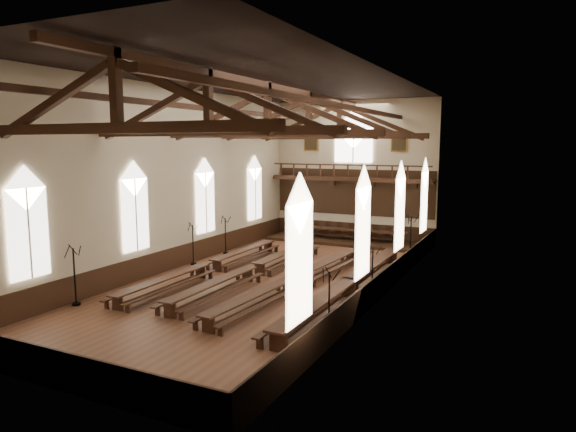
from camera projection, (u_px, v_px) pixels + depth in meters
name	position (u px, v px, depth m)	size (l,w,h in m)	color
ground	(268.00, 281.00, 26.13)	(26.00, 26.00, 0.00)	brown
room_walls	(268.00, 153.00, 25.24)	(26.00, 26.00, 26.00)	#BFAD90
wainscot_band	(268.00, 269.00, 26.05)	(12.00, 26.00, 1.20)	black
side_windows	(268.00, 208.00, 25.61)	(11.85, 19.80, 4.50)	white
end_window	(353.00, 140.00, 36.60)	(2.80, 0.12, 3.80)	white
minstrels_gallery	(352.00, 186.00, 36.85)	(11.80, 1.24, 3.70)	#341E10
portraits	(353.00, 141.00, 36.62)	(7.75, 0.09, 1.45)	brown
roof_trusses	(268.00, 117.00, 24.99)	(11.70, 25.70, 2.80)	#341E10
refectory_row_a	(209.00, 265.00, 27.27)	(1.43, 13.93, 0.70)	#341E10
refectory_row_b	(254.00, 268.00, 26.50)	(1.49, 14.20, 0.73)	#341E10
refectory_row_c	(297.00, 279.00, 24.56)	(1.87, 14.07, 0.71)	#341E10
refectory_row_d	(350.00, 283.00, 23.44)	(1.68, 15.09, 0.82)	#341E10
dais	(347.00, 241.00, 36.19)	(11.40, 3.14, 0.21)	black
high_table	(347.00, 231.00, 36.09)	(8.35, 1.14, 0.78)	#341E10
high_chairs	(351.00, 230.00, 36.82)	(6.77, 0.48, 1.03)	#341E10
candelabrum_left_near	(75.00, 287.00, 22.03)	(0.80, 0.76, 2.66)	black
candelabrum_left_mid	(193.00, 252.00, 29.50)	(0.74, 0.71, 2.46)	black
candelabrum_left_far	(226.00, 242.00, 32.52)	(0.70, 0.73, 2.41)	black
candelabrum_right_near	(329.00, 315.00, 18.55)	(0.67, 0.78, 2.52)	black
candelabrum_right_mid	(372.00, 281.00, 23.30)	(0.71, 0.69, 2.38)	black
candelabrum_right_far	(410.00, 248.00, 30.04)	(0.86, 0.86, 2.90)	black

